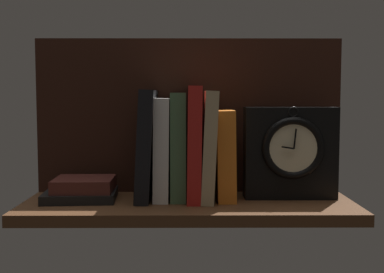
{
  "coord_description": "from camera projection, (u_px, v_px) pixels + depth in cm",
  "views": [
    {
      "loc": [
        -0.15,
        -110.19,
        23.58
      ],
      "look_at": [
        0.61,
        3.32,
        14.26
      ],
      "focal_mm": 47.21,
      "sensor_mm": 36.0,
      "label": 1
    }
  ],
  "objects": [
    {
      "name": "book_tan_shortstories",
      "position": [
        209.0,
        145.0,
        1.14
      ],
      "size": [
        3.89,
        16.43,
        24.6
      ],
      "primitive_type": "cube",
      "rotation": [
        0.0,
        0.04,
        0.0
      ],
      "color": "tan",
      "rests_on": "ground_plane"
    },
    {
      "name": "book_red_requiem",
      "position": [
        195.0,
        143.0,
        1.14
      ],
      "size": [
        3.37,
        16.25,
        25.59
      ],
      "primitive_type": "cube",
      "rotation": [
        0.0,
        0.01,
        0.0
      ],
      "color": "red",
      "rests_on": "ground_plane"
    },
    {
      "name": "book_black_skeptic",
      "position": [
        147.0,
        145.0,
        1.14
      ],
      "size": [
        4.45,
        15.97,
        24.9
      ],
      "primitive_type": "cube",
      "rotation": [
        0.0,
        0.05,
        0.0
      ],
      "color": "black",
      "rests_on": "ground_plane"
    },
    {
      "name": "ground_plane",
      "position": [
        189.0,
        207.0,
        1.12
      ],
      "size": [
        73.32,
        25.48,
        2.5
      ],
      "primitive_type": "cube",
      "color": "#4C2D19"
    },
    {
      "name": "book_green_romantic",
      "position": [
        179.0,
        146.0,
        1.14
      ],
      "size": [
        3.49,
        12.05,
        24.1
      ],
      "primitive_type": "cube",
      "rotation": [
        0.0,
        -0.0,
        0.0
      ],
      "color": "#476B44",
      "rests_on": "ground_plane"
    },
    {
      "name": "book_stack_side",
      "position": [
        83.0,
        190.0,
        1.14
      ],
      "size": [
        16.64,
        14.16,
        4.97
      ],
      "color": "black",
      "rests_on": "ground_plane"
    },
    {
      "name": "book_orange_pandolfini",
      "position": [
        226.0,
        155.0,
        1.14
      ],
      "size": [
        4.42,
        12.8,
        20.28
      ],
      "primitive_type": "cube",
      "rotation": [
        0.0,
        -0.02,
        0.0
      ],
      "color": "orange",
      "rests_on": "ground_plane"
    },
    {
      "name": "framed_clock",
      "position": [
        291.0,
        152.0,
        1.15
      ],
      "size": [
        20.89,
        7.24,
        21.03
      ],
      "color": "black",
      "rests_on": "ground_plane"
    },
    {
      "name": "back_panel",
      "position": [
        189.0,
        116.0,
        1.22
      ],
      "size": [
        73.32,
        1.2,
        37.1
      ],
      "primitive_type": "cube",
      "color": "black",
      "rests_on": "ground_plane"
    },
    {
      "name": "book_white_catcher",
      "position": [
        163.0,
        149.0,
        1.14
      ],
      "size": [
        3.71,
        12.57,
        22.92
      ],
      "primitive_type": "cube",
      "rotation": [
        0.0,
        0.01,
        0.0
      ],
      "color": "silver",
      "rests_on": "ground_plane"
    }
  ]
}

